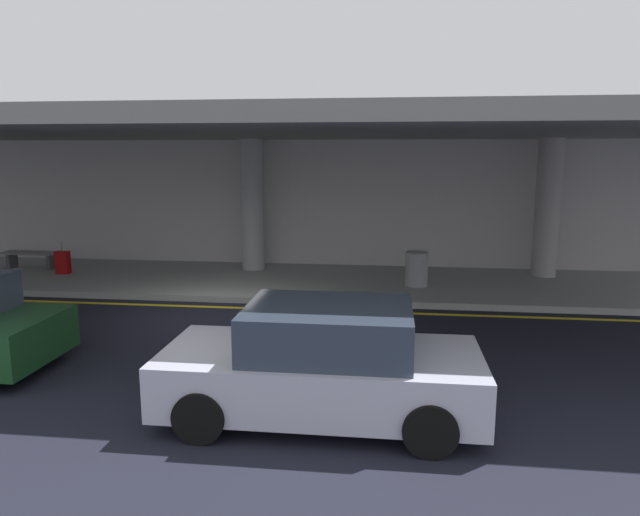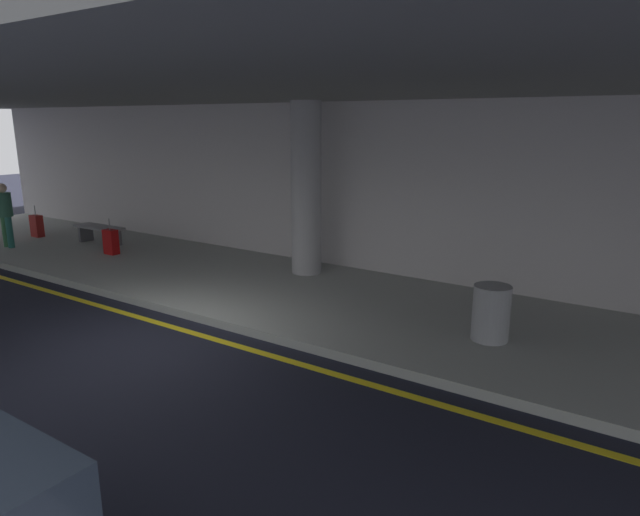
% 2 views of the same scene
% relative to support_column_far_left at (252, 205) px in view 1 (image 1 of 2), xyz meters
% --- Properties ---
extents(ground_plane, '(60.00, 60.00, 0.00)m').
position_rel_support_column_far_left_xyz_m(ground_plane, '(0.00, -4.30, -1.97)').
color(ground_plane, black).
extents(sidewalk, '(26.00, 4.20, 0.15)m').
position_rel_support_column_far_left_xyz_m(sidewalk, '(0.00, -1.20, -1.90)').
color(sidewalk, '#989D98').
rests_on(sidewalk, ground).
extents(lane_stripe_yellow, '(26.00, 0.14, 0.01)m').
position_rel_support_column_far_left_xyz_m(lane_stripe_yellow, '(0.00, -3.70, -1.97)').
color(lane_stripe_yellow, yellow).
rests_on(lane_stripe_yellow, ground).
extents(support_column_far_left, '(0.65, 0.65, 3.65)m').
position_rel_support_column_far_left_xyz_m(support_column_far_left, '(0.00, 0.00, 0.00)').
color(support_column_far_left, '#98989B').
rests_on(support_column_far_left, sidewalk).
extents(support_column_left_mid, '(0.65, 0.65, 3.65)m').
position_rel_support_column_far_left_xyz_m(support_column_left_mid, '(8.00, 0.00, 0.00)').
color(support_column_left_mid, '#9E9799').
rests_on(support_column_left_mid, sidewalk).
extents(ceiling_overhang, '(28.00, 13.20, 0.30)m').
position_rel_support_column_far_left_xyz_m(ceiling_overhang, '(0.00, -1.70, 1.97)').
color(ceiling_overhang, slate).
rests_on(ceiling_overhang, support_column_far_left).
extents(terminal_back_wall, '(26.00, 0.30, 3.80)m').
position_rel_support_column_far_left_xyz_m(terminal_back_wall, '(0.00, 1.05, -0.07)').
color(terminal_back_wall, '#BAB6B7').
rests_on(terminal_back_wall, ground).
extents(car_silver, '(4.10, 1.92, 1.50)m').
position_rel_support_column_far_left_xyz_m(car_silver, '(3.03, -8.84, -1.26)').
color(car_silver, '#B0B2C6').
rests_on(car_silver, ground).
extents(suitcase_upright_secondary, '(0.36, 0.22, 0.90)m').
position_rel_support_column_far_left_xyz_m(suitcase_upright_secondary, '(-5.04, -1.30, -1.51)').
color(suitcase_upright_secondary, '#9A0A0B').
rests_on(suitcase_upright_secondary, sidewalk).
extents(bench_metal, '(1.60, 0.50, 0.48)m').
position_rel_support_column_far_left_xyz_m(bench_metal, '(-6.35, -0.71, -1.47)').
color(bench_metal, slate).
rests_on(bench_metal, sidewalk).
extents(trash_bin_steel, '(0.56, 0.56, 0.85)m').
position_rel_support_column_far_left_xyz_m(trash_bin_steel, '(4.54, -1.62, -1.40)').
color(trash_bin_steel, gray).
rests_on(trash_bin_steel, sidewalk).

